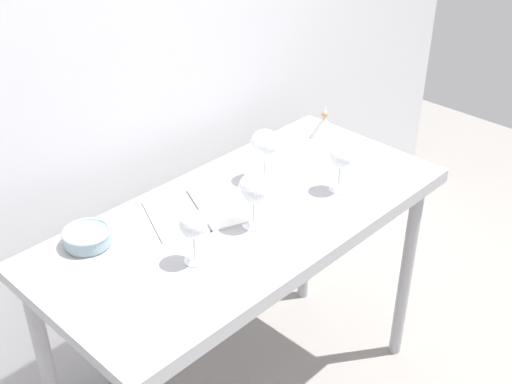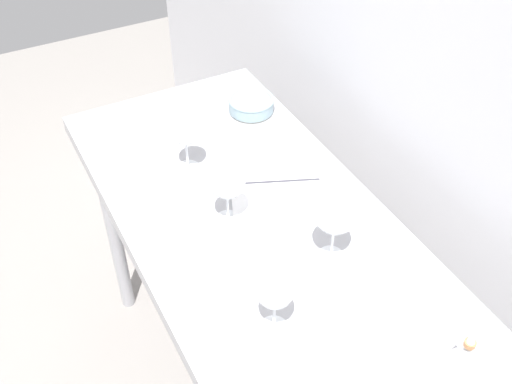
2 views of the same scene
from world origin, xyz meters
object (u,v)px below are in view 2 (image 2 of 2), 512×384
Objects in this scene: wine_glass_near_left at (185,132)px; tasting_bowl at (251,104)px; wine_glass_far_right at (335,215)px; open_notebook at (275,183)px; wine_glass_near_center at (227,182)px; decanter_funnel at (464,358)px; wine_glass_near_right at (275,292)px; tasting_sheet_upper at (386,291)px.

tasting_bowl is (-0.17, 0.29, -0.10)m from wine_glass_near_left.
wine_glass_far_right reaches higher than open_notebook.
tasting_bowl is at bearing 145.68° from wine_glass_near_center.
wine_glass_far_right is 0.33m from open_notebook.
wine_glass_near_right is at bearing -133.48° from decanter_funnel.
tasting_bowl is at bearing 120.14° from wine_glass_near_left.
wine_glass_near_center is 0.52m from tasting_bowl.
wine_glass_near_left is 0.25m from wine_glass_near_center.
wine_glass_near_right reaches higher than open_notebook.
decanter_funnel is (0.39, 0.06, -0.09)m from wine_glass_far_right.
wine_glass_near_center is at bearing -143.55° from wine_glass_far_right.
wine_glass_far_right reaches higher than wine_glass_near_right.
wine_glass_near_left is (-0.48, -0.17, -0.01)m from wine_glass_far_right.
open_notebook is at bearing 150.43° from wine_glass_near_right.
open_notebook reaches higher than tasting_sheet_upper.
tasting_bowl is (-0.77, 0.34, -0.10)m from wine_glass_near_right.
tasting_sheet_upper is 1.83× the size of decanter_funnel.
wine_glass_near_right is at bearing -6.62° from open_notebook.
decanter_funnel reaches higher than tasting_sheet_upper.
wine_glass_far_right is at bearing 20.10° from wine_glass_near_left.
open_notebook is at bearing -161.27° from tasting_sheet_upper.
wine_glass_near_right is at bearing -82.86° from tasting_sheet_upper.
wine_glass_near_left reaches higher than tasting_bowl.
wine_glass_near_center is 0.70× the size of tasting_sheet_upper.
tasting_bowl is (-0.35, 0.11, 0.02)m from open_notebook.
wine_glass_near_center is at bearing -136.50° from tasting_sheet_upper.
wine_glass_far_right is 1.33× the size of decanter_funnel.
tasting_bowl is at bearing -174.02° from open_notebook.
wine_glass_far_right is at bearing 20.82° from open_notebook.
wine_glass_far_right is at bearing 36.45° from wine_glass_near_center.
decanter_funnel is (0.27, 0.29, -0.08)m from wine_glass_near_right.
wine_glass_near_center reaches higher than wine_glass_near_left.
wine_glass_near_right is 1.17× the size of tasting_bowl.
wine_glass_near_center reaches higher than tasting_sheet_upper.
tasting_bowl is (-0.64, 0.12, -0.11)m from wine_glass_far_right.
decanter_funnel is (0.24, 0.01, 0.04)m from tasting_sheet_upper.
tasting_sheet_upper is at bearing 18.51° from wine_glass_far_right.
tasting_bowl reaches higher than tasting_sheet_upper.
open_notebook is at bearing 177.87° from wine_glass_far_right.
open_notebook is 0.70m from decanter_funnel.
decanter_funnel reaches higher than open_notebook.
wine_glass_far_right is at bearing -10.27° from tasting_bowl.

